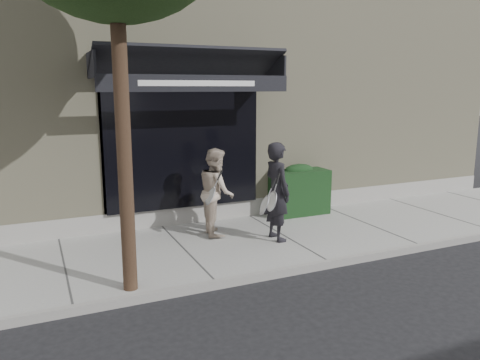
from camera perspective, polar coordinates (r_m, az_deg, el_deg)
name	(u,v)px	position (r m, az deg, el deg)	size (l,w,h in m)	color
ground	(282,240)	(9.24, 5.19, -7.35)	(80.00, 80.00, 0.00)	black
sidewalk	(282,238)	(9.22, 5.20, -7.00)	(20.00, 3.00, 0.12)	gray
curb	(328,264)	(7.99, 10.73, -10.01)	(20.00, 0.10, 0.14)	gray
building_facade	(197,95)	(13.30, -5.29, 10.30)	(14.30, 8.04, 5.64)	tan
hedge	(298,190)	(10.65, 7.13, -1.23)	(1.30, 0.70, 1.14)	black
pedestrian_front	(277,192)	(8.69, 4.53, -1.42)	(0.77, 0.83, 1.84)	black
pedestrian_back	(216,191)	(9.04, -2.90, -1.41)	(0.78, 0.92, 1.69)	#BFAC99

